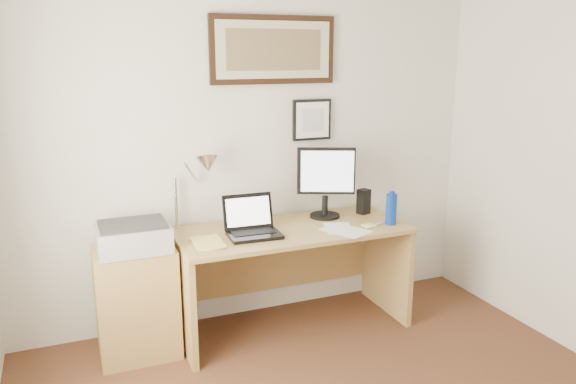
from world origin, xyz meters
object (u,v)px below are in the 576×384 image
desk (288,256)px  lcd_monitor (326,179)px  water_bottle (391,209)px  side_cabinet (137,302)px  book (193,244)px  laptop (252,226)px  printer (133,237)px

desk → lcd_monitor: bearing=11.0°
desk → lcd_monitor: size_ratio=3.08×
water_bottle → desk: size_ratio=0.14×
side_cabinet → desk: desk is taller
book → laptop: size_ratio=0.72×
water_bottle → book: (-1.40, 0.07, -0.10)m
book → desk: (0.72, 0.19, -0.24)m
printer → laptop: bearing=-3.5°
book → lcd_monitor: size_ratio=0.49×
printer → lcd_monitor: bearing=5.6°
lcd_monitor → printer: bearing=-174.4°
water_bottle → lcd_monitor: 0.52m
desk → laptop: 0.44m
book → laptop: (0.41, 0.07, 0.05)m
desk → laptop: size_ratio=4.57×
printer → side_cabinet: bearing=95.7°
side_cabinet → laptop: laptop is taller
desk → lcd_monitor: lcd_monitor is taller
book → laptop: laptop is taller
book → printer: 0.37m
book → printer: bearing=161.0°
water_bottle → printer: (-1.75, 0.19, -0.04)m
water_bottle → lcd_monitor: lcd_monitor is taller
side_cabinet → book: (0.35, -0.16, 0.39)m
water_bottle → desk: water_bottle is taller
laptop → printer: bearing=176.5°
water_bottle → desk: 0.81m
water_bottle → book: bearing=177.0°
printer → water_bottle: bearing=-6.3°
desk → water_bottle: bearing=-21.2°
laptop → desk: bearing=21.4°
side_cabinet → printer: bearing=-84.3°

